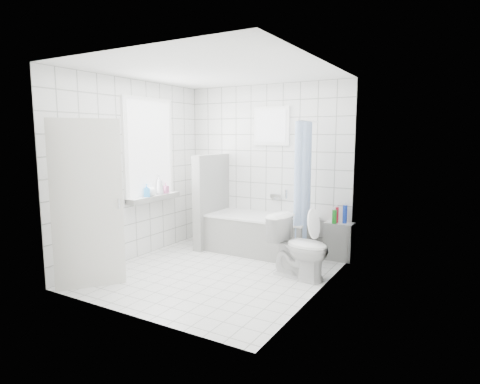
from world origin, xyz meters
The scene contains 19 objects.
ground centered at (0.00, 0.00, 0.00)m, with size 3.00×3.00×0.00m, color white.
ceiling centered at (0.00, 0.00, 2.60)m, with size 3.00×3.00×0.00m, color white.
wall_back centered at (0.00, 1.50, 1.30)m, with size 2.80×0.02×2.60m, color white.
wall_front centered at (0.00, -1.50, 1.30)m, with size 2.80×0.02×2.60m, color white.
wall_left centered at (-1.40, 0.00, 1.30)m, with size 0.02×3.00×2.60m, color white.
wall_right centered at (1.40, 0.00, 1.30)m, with size 0.02×3.00×2.60m, color white.
window_left centered at (-1.35, 0.30, 1.60)m, with size 0.01×0.90×1.40m, color white.
window_back centered at (0.10, 1.46, 1.95)m, with size 0.50×0.01×0.50m, color white.
window_sill centered at (-1.31, 0.30, 0.86)m, with size 0.18×1.02×0.08m, color white.
door centered at (-1.00, -1.17, 1.00)m, with size 0.04×0.80×2.00m, color silver.
bathtub centered at (0.10, 1.12, 0.29)m, with size 1.62×0.77×0.58m.
partition_wall centered at (-0.78, 1.07, 0.75)m, with size 0.15×0.85×1.50m, color white.
tiled_ledge centered at (1.25, 1.38, 0.28)m, with size 0.40×0.24×0.55m, color white.
toilet centered at (1.03, 0.40, 0.40)m, with size 0.44×0.78×0.79m, color white.
curtain_rod centered at (0.85, 1.10, 2.00)m, with size 0.02×0.02×0.80m, color silver.
shower_curtain centered at (0.85, 0.97, 1.10)m, with size 0.14×0.48×1.78m, color #416EBE, non-canonical shape.
tub_faucet centered at (0.20, 1.46, 0.85)m, with size 0.18×0.06×0.06m, color silver.
sill_bottles centered at (-1.30, 0.33, 1.02)m, with size 0.17×0.53×0.31m.
ledge_bottles centered at (1.25, 1.36, 0.67)m, with size 0.19×0.16×0.26m.
Camera 1 is at (2.85, -4.26, 1.80)m, focal length 30.00 mm.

